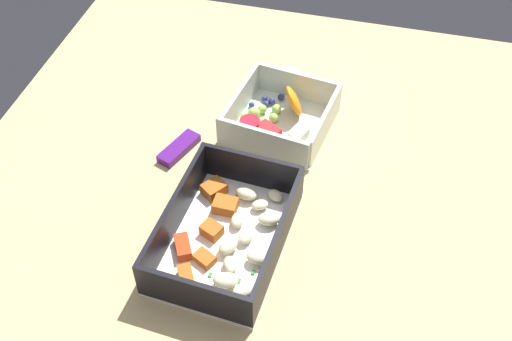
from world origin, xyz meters
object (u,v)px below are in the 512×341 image
(fruit_bowl, at_px, (279,118))
(pasta_container, at_px, (227,234))
(candy_bar, at_px, (179,148))
(paper_cup_liner, at_px, (286,79))

(fruit_bowl, bearing_deg, pasta_container, 176.19)
(candy_bar, height_order, paper_cup_liner, paper_cup_liner)
(candy_bar, distance_m, paper_cup_liner, 0.22)
(candy_bar, bearing_deg, paper_cup_liner, -31.54)
(fruit_bowl, distance_m, paper_cup_liner, 0.10)
(pasta_container, bearing_deg, fruit_bowl, 0.38)
(paper_cup_liner, bearing_deg, pasta_container, 179.35)
(pasta_container, relative_size, candy_bar, 3.11)
(fruit_bowl, bearing_deg, candy_bar, 123.58)
(pasta_container, height_order, fruit_bowl, pasta_container)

